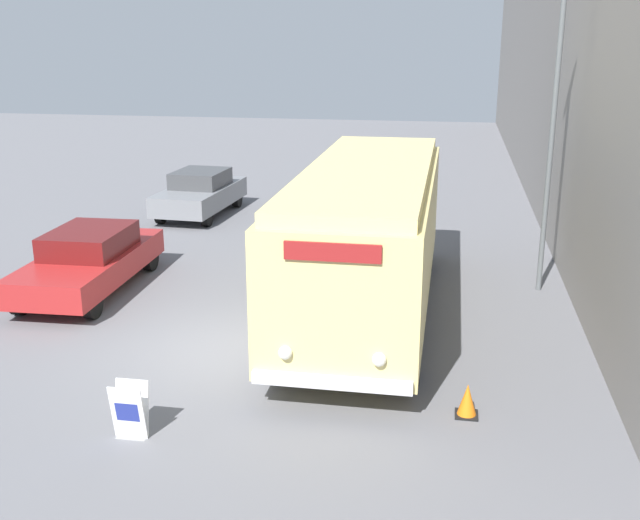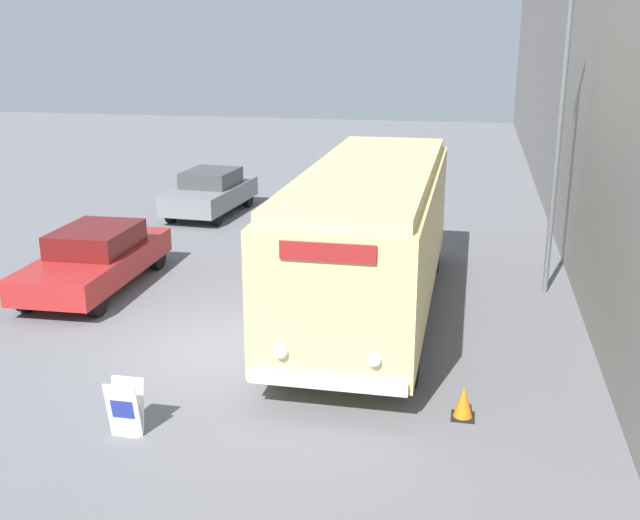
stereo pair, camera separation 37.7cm
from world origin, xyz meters
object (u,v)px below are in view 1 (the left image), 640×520
object	(u,v)px
parked_car_near	(89,260)
streetlamp	(556,86)
traffic_cone	(467,400)
parked_car_mid	(200,193)
vintage_bus	(368,231)
sign_board	(130,412)

from	to	relation	value
parked_car_near	streetlamp	bearing A→B (deg)	8.41
streetlamp	traffic_cone	size ratio (longest dim) A/B	13.67
parked_car_near	parked_car_mid	distance (m)	7.75
vintage_bus	parked_car_mid	distance (m)	10.41
vintage_bus	parked_car_near	size ratio (longest dim) A/B	1.95
vintage_bus	sign_board	world-z (taller)	vintage_bus
streetlamp	parked_car_mid	size ratio (longest dim) A/B	1.71
sign_board	vintage_bus	bearing A→B (deg)	64.02
traffic_cone	sign_board	bearing A→B (deg)	-162.57
traffic_cone	parked_car_mid	bearing A→B (deg)	124.63
streetlamp	vintage_bus	bearing A→B (deg)	-150.07
vintage_bus	parked_car_mid	size ratio (longest dim) A/B	2.21
vintage_bus	traffic_cone	size ratio (longest dim) A/B	17.67
traffic_cone	parked_car_near	bearing A→B (deg)	151.79
streetlamp	parked_car_mid	distance (m)	12.47
sign_board	parked_car_near	xyz separation A→B (m)	(-3.68, 6.15, 0.31)
streetlamp	sign_board	bearing A→B (deg)	-129.69
sign_board	traffic_cone	size ratio (longest dim) A/B	1.64
vintage_bus	traffic_cone	xyz separation A→B (m)	(2.08, -4.26, -1.54)
parked_car_near	vintage_bus	bearing A→B (deg)	-4.79
streetlamp	traffic_cone	world-z (taller)	streetlamp
parked_car_near	parked_car_mid	size ratio (longest dim) A/B	1.13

